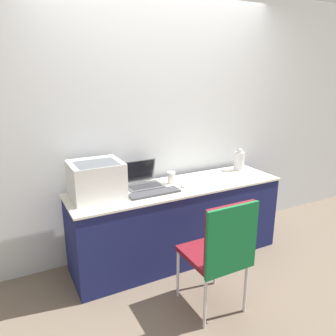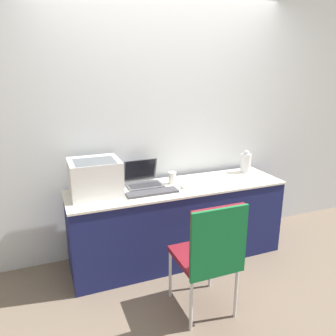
{
  "view_description": "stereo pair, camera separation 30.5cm",
  "coord_description": "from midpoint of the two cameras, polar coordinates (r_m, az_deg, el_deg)",
  "views": [
    {
      "loc": [
        -1.45,
        -2.29,
        1.8
      ],
      "look_at": [
        -0.09,
        0.31,
        0.94
      ],
      "focal_mm": 35.0,
      "sensor_mm": 36.0,
      "label": 1
    },
    {
      "loc": [
        -1.17,
        -2.42,
        1.8
      ],
      "look_at": [
        -0.09,
        0.31,
        0.94
      ],
      "focal_mm": 35.0,
      "sensor_mm": 36.0,
      "label": 2
    }
  ],
  "objects": [
    {
      "name": "wall_back",
      "position": [
        3.32,
        -4.09,
        7.68
      ],
      "size": [
        8.0,
        0.05,
        2.6
      ],
      "color": "silver",
      "rests_on": "ground_plane"
    },
    {
      "name": "coffee_cup",
      "position": [
        3.17,
        -2.17,
        -1.73
      ],
      "size": [
        0.08,
        0.08,
        0.11
      ],
      "color": "white",
      "rests_on": "table"
    },
    {
      "name": "table",
      "position": [
        3.26,
        -1.08,
        -9.41
      ],
      "size": [
        2.09,
        0.58,
        0.76
      ],
      "color": "#191E51",
      "rests_on": "ground_plane"
    },
    {
      "name": "chair",
      "position": [
        2.46,
        5.83,
        -13.59
      ],
      "size": [
        0.43,
        0.46,
        0.93
      ],
      "color": "maroon",
      "rests_on": "ground_plane"
    },
    {
      "name": "metal_pitcher",
      "position": [
        3.64,
        9.98,
        1.3
      ],
      "size": [
        0.11,
        0.11,
        0.24
      ],
      "color": "silver",
      "rests_on": "table"
    },
    {
      "name": "laptop_left",
      "position": [
        3.12,
        -7.25,
        -2.22
      ],
      "size": [
        0.33,
        0.3,
        0.23
      ],
      "color": "#4C4C51",
      "rests_on": "table"
    },
    {
      "name": "external_keyboard",
      "position": [
        2.91,
        -5.36,
        -4.41
      ],
      "size": [
        0.47,
        0.13,
        0.02
      ],
      "color": "#3D3D42",
      "rests_on": "table"
    },
    {
      "name": "ground_plane",
      "position": [
        3.24,
        1.27,
        -17.39
      ],
      "size": [
        14.0,
        14.0,
        0.0
      ],
      "primitive_type": "plane",
      "color": "#6B5B4C"
    },
    {
      "name": "printer",
      "position": [
        2.88,
        -15.39,
        -1.83
      ],
      "size": [
        0.43,
        0.38,
        0.31
      ],
      "color": "silver",
      "rests_on": "table"
    },
    {
      "name": "mouse",
      "position": [
        3.06,
        -0.15,
        -3.13
      ],
      "size": [
        0.06,
        0.04,
        0.04
      ],
      "color": "silver",
      "rests_on": "table"
    }
  ]
}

